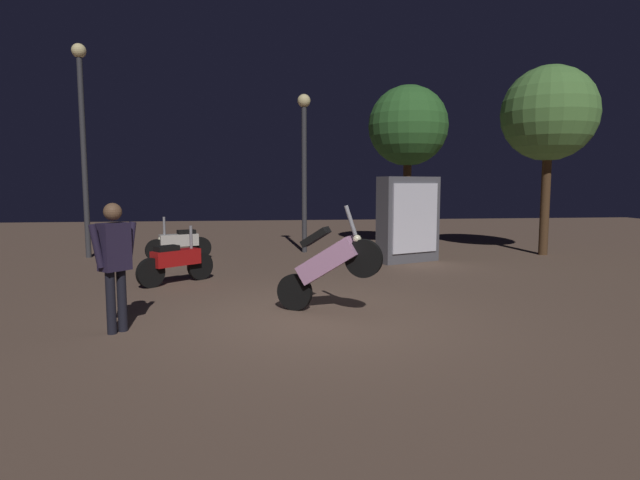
% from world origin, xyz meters
% --- Properties ---
extents(ground_plane, '(40.00, 40.00, 0.00)m').
position_xyz_m(ground_plane, '(0.00, 0.00, 0.00)').
color(ground_plane, brown).
extents(motorcycle_pink_foreground, '(1.50, 0.89, 1.63)m').
position_xyz_m(motorcycle_pink_foreground, '(0.18, 0.27, 0.74)').
color(motorcycle_pink_foreground, black).
rests_on(motorcycle_pink_foreground, ground_plane).
extents(motorcycle_white_parked_left, '(1.57, 0.72, 1.11)m').
position_xyz_m(motorcycle_white_parked_left, '(-2.83, 6.12, 0.44)').
color(motorcycle_white_parked_left, black).
rests_on(motorcycle_white_parked_left, ground_plane).
extents(motorcycle_red_parked_right, '(1.32, 1.16, 1.11)m').
position_xyz_m(motorcycle_red_parked_right, '(-2.43, 2.94, 0.44)').
color(motorcycle_red_parked_right, black).
rests_on(motorcycle_red_parked_right, ground_plane).
extents(person_rider_beside, '(0.52, 0.55, 1.70)m').
position_xyz_m(person_rider_beside, '(-2.69, -0.40, 1.01)').
color(person_rider_beside, black).
rests_on(person_rider_beside, ground_plane).
extents(streetlamp_near, '(0.36, 0.36, 4.37)m').
position_xyz_m(streetlamp_near, '(0.46, 7.24, 2.83)').
color(streetlamp_near, '#38383D').
rests_on(streetlamp_near, ground_plane).
extents(streetlamp_far, '(0.36, 0.36, 5.44)m').
position_xyz_m(streetlamp_far, '(-5.26, 6.88, 3.42)').
color(streetlamp_far, '#38383D').
rests_on(streetlamp_far, ground_plane).
extents(tree_left_bg, '(2.34, 2.34, 4.79)m').
position_xyz_m(tree_left_bg, '(3.60, 7.87, 3.60)').
color(tree_left_bg, '#4C331E').
rests_on(tree_left_bg, ground_plane).
extents(tree_center_bg, '(2.49, 2.49, 5.03)m').
position_xyz_m(tree_center_bg, '(6.88, 5.96, 3.76)').
color(tree_center_bg, '#4C331E').
rests_on(tree_center_bg, ground_plane).
extents(kiosk_billboard, '(1.67, 1.08, 2.10)m').
position_xyz_m(kiosk_billboard, '(2.85, 5.15, 1.05)').
color(kiosk_billboard, '#595960').
rests_on(kiosk_billboard, ground_plane).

